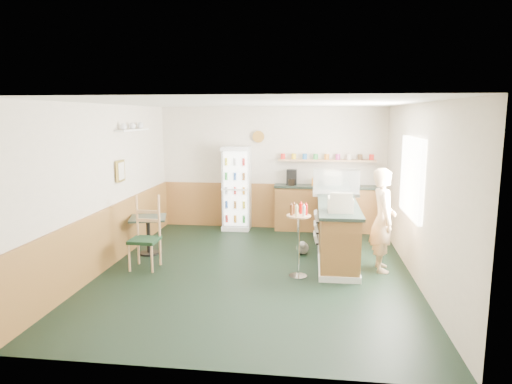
% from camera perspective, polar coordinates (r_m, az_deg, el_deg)
% --- Properties ---
extents(ground, '(6.00, 6.00, 0.00)m').
position_cam_1_polar(ground, '(7.58, -0.10, -9.81)').
color(ground, black).
rests_on(ground, ground).
extents(room_envelope, '(5.04, 6.02, 2.72)m').
position_cam_1_polar(room_envelope, '(7.97, -1.06, 2.41)').
color(room_envelope, beige).
rests_on(room_envelope, ground).
extents(service_counter, '(0.68, 3.01, 1.01)m').
position_cam_1_polar(service_counter, '(8.44, 9.99, -4.68)').
color(service_counter, '#9B5E32').
rests_on(service_counter, ground).
extents(back_counter, '(2.24, 0.42, 1.69)m').
position_cam_1_polar(back_counter, '(10.10, 8.62, -1.77)').
color(back_counter, '#9B5E32').
rests_on(back_counter, ground).
extents(drinks_fridge, '(0.61, 0.53, 1.84)m').
position_cam_1_polar(drinks_fridge, '(10.10, -2.43, 0.47)').
color(drinks_fridge, white).
rests_on(drinks_fridge, ground).
extents(display_case, '(0.87, 0.45, 0.49)m').
position_cam_1_polar(display_case, '(8.81, 9.97, 1.19)').
color(display_case, silver).
rests_on(display_case, service_counter).
extents(cash_register, '(0.39, 0.41, 0.22)m').
position_cam_1_polar(cash_register, '(7.35, 10.50, -1.53)').
color(cash_register, beige).
rests_on(cash_register, service_counter).
extents(shopkeeper, '(0.42, 0.58, 1.69)m').
position_cam_1_polar(shopkeeper, '(7.67, 15.59, -3.38)').
color(shopkeeper, tan).
rests_on(shopkeeper, ground).
extents(condiment_stand, '(0.37, 0.37, 1.16)m').
position_cam_1_polar(condiment_stand, '(7.13, 5.32, -4.82)').
color(condiment_stand, silver).
rests_on(condiment_stand, ground).
extents(newspaper_rack, '(0.10, 0.48, 0.56)m').
position_cam_1_polar(newspaper_rack, '(8.40, 7.57, -4.37)').
color(newspaper_rack, black).
rests_on(newspaper_rack, ground).
extents(cafe_table, '(0.78, 0.78, 0.69)m').
position_cam_1_polar(cafe_table, '(8.55, -13.32, -4.41)').
color(cafe_table, black).
rests_on(cafe_table, ground).
extents(cafe_chair, '(0.46, 0.46, 1.21)m').
position_cam_1_polar(cafe_chair, '(7.83, -13.57, -4.64)').
color(cafe_chair, black).
rests_on(cafe_chair, ground).
extents(dog_doorstop, '(0.23, 0.29, 0.27)m').
position_cam_1_polar(dog_doorstop, '(8.44, 5.84, -6.91)').
color(dog_doorstop, gray).
rests_on(dog_doorstop, ground).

